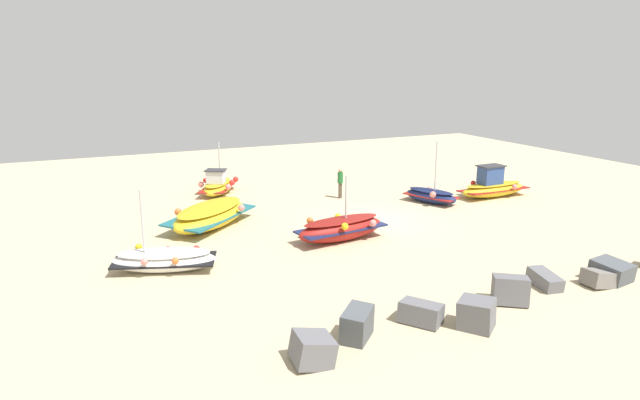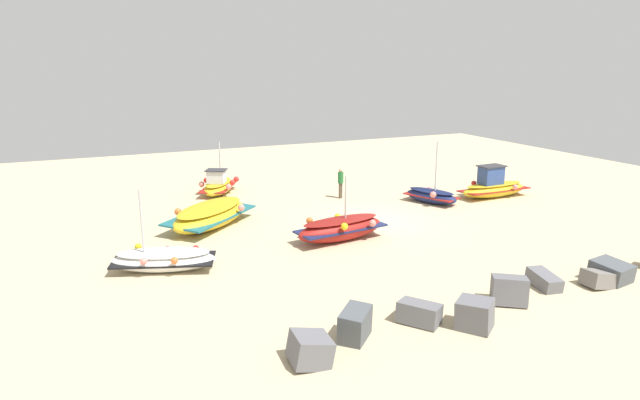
{
  "view_description": "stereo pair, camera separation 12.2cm",
  "coord_description": "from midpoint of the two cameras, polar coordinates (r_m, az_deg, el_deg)",
  "views": [
    {
      "loc": [
        13.27,
        22.64,
        7.7
      ],
      "look_at": [
        2.05,
        -1.77,
        0.9
      ],
      "focal_mm": 31.13,
      "sensor_mm": 36.0,
      "label": 1
    },
    {
      "loc": [
        13.16,
        22.69,
        7.7
      ],
      "look_at": [
        2.05,
        -1.77,
        0.9
      ],
      "focal_mm": 31.13,
      "sensor_mm": 36.0,
      "label": 2
    }
  ],
  "objects": [
    {
      "name": "ground_plane",
      "position": [
        27.35,
        5.58,
        -2.22
      ],
      "size": [
        51.02,
        51.02,
        0.0
      ],
      "primitive_type": "plane",
      "color": "#C6B289"
    },
    {
      "name": "fishing_boat_0",
      "position": [
        33.35,
        -10.32,
        1.5
      ],
      "size": [
        2.98,
        3.75,
        2.99
      ],
      "rotation": [
        0.0,
        0.0,
        1.06
      ],
      "color": "gold",
      "rests_on": "ground_plane"
    },
    {
      "name": "fishing_boat_1",
      "position": [
        31.28,
        11.47,
        0.45
      ],
      "size": [
        2.26,
        3.29,
        3.45
      ],
      "rotation": [
        0.0,
        0.0,
        5.11
      ],
      "color": "navy",
      "rests_on": "ground_plane"
    },
    {
      "name": "fishing_boat_2",
      "position": [
        33.54,
        17.5,
        1.28
      ],
      "size": [
        4.42,
        1.98,
        1.91
      ],
      "rotation": [
        0.0,
        0.0,
        0.03
      ],
      "color": "gold",
      "rests_on": "ground_plane"
    },
    {
      "name": "fishing_boat_3",
      "position": [
        24.33,
        2.3,
        -2.91
      ],
      "size": [
        4.39,
        2.02,
        2.87
      ],
      "rotation": [
        0.0,
        0.0,
        0.13
      ],
      "color": "maroon",
      "rests_on": "ground_plane"
    },
    {
      "name": "fishing_boat_4",
      "position": [
        21.75,
        -15.63,
        -5.92
      ],
      "size": [
        4.16,
        2.64,
        3.19
      ],
      "rotation": [
        0.0,
        0.0,
        2.79
      ],
      "color": "white",
      "rests_on": "ground_plane"
    },
    {
      "name": "fishing_boat_5",
      "position": [
        26.82,
        -11.09,
        -1.53
      ],
      "size": [
        5.2,
        5.0,
        1.09
      ],
      "rotation": [
        0.0,
        0.0,
        0.74
      ],
      "color": "gold",
      "rests_on": "ground_plane"
    },
    {
      "name": "person_walking",
      "position": [
        31.63,
        2.24,
        1.96
      ],
      "size": [
        0.32,
        0.32,
        1.73
      ],
      "rotation": [
        0.0,
        0.0,
        2.2
      ],
      "color": "brown",
      "rests_on": "ground_plane"
    },
    {
      "name": "breakwater_rocks",
      "position": [
        19.65,
        21.3,
        -8.74
      ],
      "size": [
        17.61,
        2.83,
        1.1
      ],
      "color": "slate",
      "rests_on": "ground_plane"
    }
  ]
}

